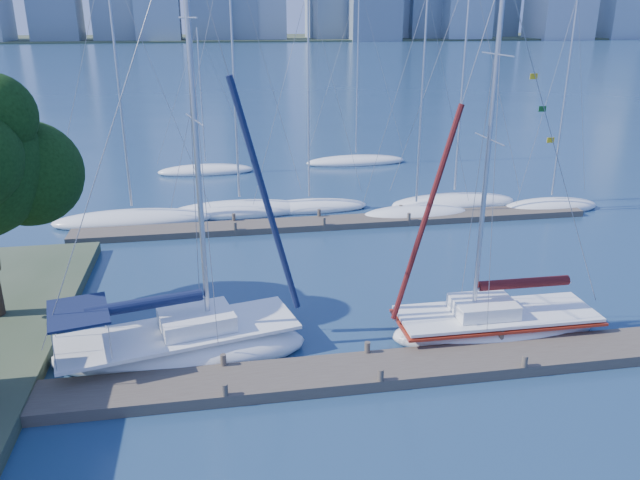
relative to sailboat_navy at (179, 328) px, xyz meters
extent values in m
plane|color=navy|center=(6.47, -2.41, -1.15)|extent=(700.00, 700.00, 0.00)
cube|color=#4D4239|center=(6.47, -2.41, -0.95)|extent=(26.00, 2.00, 0.40)
cube|color=#4D4239|center=(8.47, 13.59, -0.97)|extent=(30.00, 1.80, 0.36)
cube|color=#38472D|center=(6.47, 317.59, -1.15)|extent=(800.00, 100.00, 1.50)
sphere|color=black|center=(-5.45, 4.67, 4.68)|extent=(4.04, 4.04, 4.04)
ellipsoid|color=white|center=(0.00, 0.00, -0.89)|extent=(9.36, 4.86, 1.57)
cube|color=white|center=(0.00, 0.00, -0.16)|extent=(8.67, 4.48, 0.13)
cube|color=white|center=(0.61, 0.14, 0.20)|extent=(2.87, 2.42, 0.57)
cylinder|color=silver|center=(1.01, 0.23, 6.58)|extent=(0.19, 0.19, 13.38)
cylinder|color=silver|center=(-1.05, -0.24, 1.04)|extent=(4.15, 1.05, 0.10)
cylinder|color=#111A39|center=(-1.05, -0.24, 1.14)|extent=(3.89, 1.28, 0.42)
cube|color=#111A39|center=(-3.13, -0.72, 1.25)|extent=(2.39, 2.85, 0.08)
ellipsoid|color=white|center=(11.79, -0.37, -0.92)|extent=(8.12, 2.69, 1.42)
cube|color=white|center=(11.79, -0.37, -0.25)|extent=(7.52, 2.47, 0.11)
cube|color=white|center=(11.22, -0.37, 0.08)|extent=(2.28, 1.74, 0.52)
cylinder|color=silver|center=(10.84, -0.37, 5.82)|extent=(0.17, 0.17, 12.05)
cylinder|color=silver|center=(12.76, -0.37, 0.84)|extent=(3.84, 0.11, 0.09)
cylinder|color=#4D1014|center=(12.76, -0.37, 0.93)|extent=(3.54, 0.39, 0.38)
cube|color=maroon|center=(11.79, -0.37, -0.41)|extent=(7.70, 2.58, 0.09)
ellipsoid|color=white|center=(-3.34, 15.90, -0.93)|extent=(9.48, 4.09, 1.23)
cylinder|color=silver|center=(-3.34, 15.90, 6.76)|extent=(0.13, 0.13, 13.60)
ellipsoid|color=white|center=(2.93, 16.79, -0.93)|extent=(8.90, 5.28, 1.22)
cylinder|color=silver|center=(2.93, 16.79, 7.27)|extent=(0.13, 0.13, 14.63)
ellipsoid|color=white|center=(7.26, 16.84, -0.97)|extent=(7.65, 3.85, 1.00)
cylinder|color=silver|center=(7.26, 16.84, 5.84)|extent=(0.11, 0.11, 12.16)
ellipsoid|color=white|center=(13.35, 14.19, -0.95)|extent=(6.63, 2.33, 1.12)
cylinder|color=silver|center=(13.35, 14.19, 5.72)|extent=(0.12, 0.12, 11.71)
ellipsoid|color=white|center=(16.49, 16.07, -0.93)|extent=(8.53, 4.02, 1.22)
cylinder|color=silver|center=(16.49, 16.07, 6.58)|extent=(0.13, 0.13, 13.24)
ellipsoid|color=white|center=(22.23, 14.35, -0.96)|extent=(6.57, 4.20, 1.08)
cylinder|color=silver|center=(22.23, 14.35, 5.65)|extent=(0.12, 0.12, 11.66)
ellipsoid|color=white|center=(0.87, 27.75, -0.97)|extent=(7.40, 2.46, 1.04)
cylinder|color=silver|center=(0.87, 27.75, 4.67)|extent=(0.11, 0.11, 9.76)
ellipsoid|color=white|center=(13.02, 28.94, -0.96)|extent=(8.37, 2.82, 1.06)
cylinder|color=silver|center=(13.02, 28.94, 6.23)|extent=(0.12, 0.12, 12.85)
cube|color=#96A4B4|center=(-41.07, 307.02, 15.24)|extent=(15.43, 17.61, 32.79)
cube|color=slate|center=(2.26, 284.27, 15.35)|extent=(20.28, 16.86, 33.02)
camera|label=1|loc=(1.57, -20.18, 10.41)|focal=35.00mm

